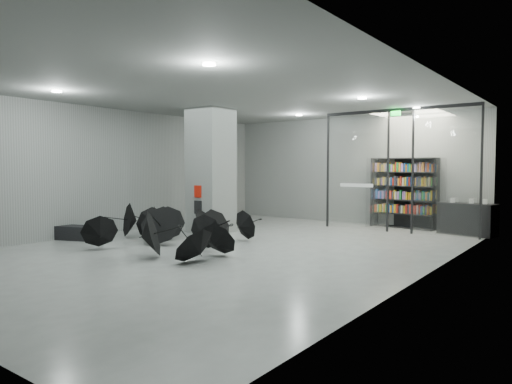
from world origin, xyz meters
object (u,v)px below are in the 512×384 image
Objects in this scene: bench at (78,233)px; bookshelf at (404,193)px; column at (211,171)px; umbrella_cluster at (171,234)px; shop_counter at (467,219)px.

bookshelf is (6.71, 8.30, 1.02)m from bench.
column reaches higher than bookshelf.
column reaches higher than bench.
column is 6.73m from bookshelf.
bookshelf reaches higher than umbrella_cluster.
column is at bearing -136.50° from shop_counter.
umbrella_cluster is at bearing -119.17° from shop_counter.
column is 4.45m from bench.
shop_counter is 0.31× the size of umbrella_cluster.
umbrella_cluster reaches higher than shop_counter.
bench is at bearing -119.42° from column.
column is at bearing 41.34° from bench.
bench is 0.52× the size of bookshelf.
umbrella_cluster reaches higher than bench.
bench is at bearing -126.96° from shop_counter.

